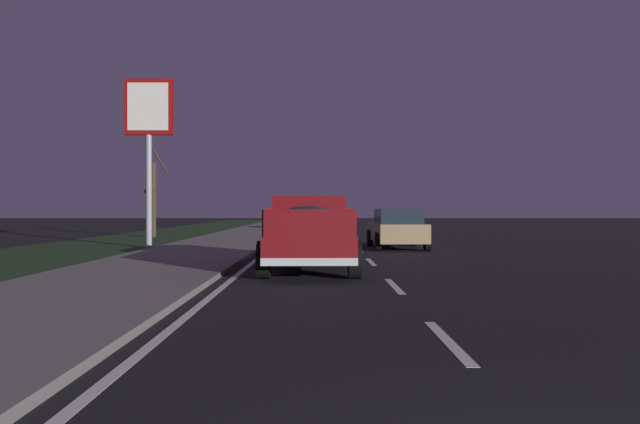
% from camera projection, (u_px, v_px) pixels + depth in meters
% --- Properties ---
extents(ground, '(144.00, 144.00, 0.00)m').
position_uv_depth(ground, '(351.00, 241.00, 29.22)').
color(ground, black).
extents(sidewalk_shoulder, '(108.00, 4.00, 0.12)m').
position_uv_depth(sidewalk_shoulder, '(230.00, 240.00, 29.21)').
color(sidewalk_shoulder, slate).
rests_on(sidewalk_shoulder, ground).
extents(grass_verge, '(108.00, 6.00, 0.01)m').
position_uv_depth(grass_verge, '(124.00, 241.00, 29.21)').
color(grass_verge, '#1E3819').
rests_on(grass_verge, ground).
extents(lane_markings, '(109.17, 3.54, 0.01)m').
position_uv_depth(lane_markings, '(299.00, 239.00, 31.74)').
color(lane_markings, silver).
rests_on(lane_markings, ground).
extents(pickup_truck, '(5.46, 2.35, 1.87)m').
position_uv_depth(pickup_truck, '(309.00, 231.00, 15.43)').
color(pickup_truck, maroon).
rests_on(pickup_truck, ground).
extents(sedan_black, '(4.41, 2.04, 1.54)m').
position_uv_depth(sedan_black, '(316.00, 219.00, 44.01)').
color(sedan_black, black).
rests_on(sedan_black, ground).
extents(sedan_tan, '(4.43, 2.08, 1.54)m').
position_uv_depth(sedan_tan, '(397.00, 228.00, 23.99)').
color(sedan_tan, '#9E845B').
rests_on(sedan_tan, ground).
extents(gas_price_sign, '(0.27, 1.90, 6.66)m').
position_uv_depth(gas_price_sign, '(149.00, 121.00, 24.39)').
color(gas_price_sign, '#99999E').
rests_on(gas_price_sign, ground).
extents(bare_tree_far, '(1.81, 1.21, 4.79)m').
position_uv_depth(bare_tree_far, '(153.00, 197.00, 33.48)').
color(bare_tree_far, '#423323').
rests_on(bare_tree_far, ground).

